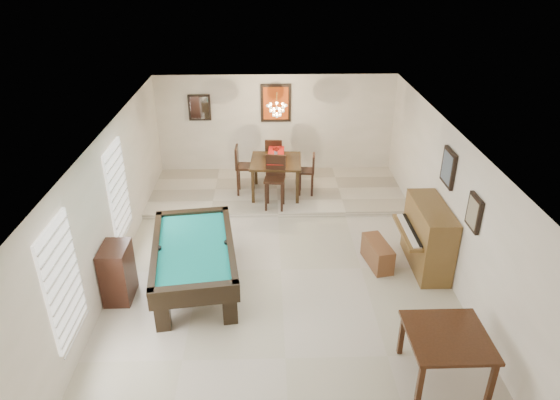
{
  "coord_description": "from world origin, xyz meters",
  "views": [
    {
      "loc": [
        -0.23,
        -7.69,
        5.36
      ],
      "look_at": [
        0.0,
        0.6,
        1.15
      ],
      "focal_mm": 32.0,
      "sensor_mm": 36.0,
      "label": 1
    }
  ],
  "objects_px": {
    "pool_table": "(195,267)",
    "dining_chair_east": "(306,174)",
    "flower_vase": "(276,151)",
    "chandelier": "(277,106)",
    "dining_chair_south": "(275,183)",
    "upright_piano": "(420,237)",
    "dining_chair_north": "(274,159)",
    "piano_bench": "(377,253)",
    "dining_chair_west": "(245,170)",
    "square_table": "(444,356)",
    "dining_table": "(276,175)",
    "apothecary_chest": "(118,273)"
  },
  "relations": [
    {
      "from": "pool_table",
      "to": "dining_chair_east",
      "type": "distance_m",
      "value": 4.1
    },
    {
      "from": "flower_vase",
      "to": "chandelier",
      "type": "xyz_separation_m",
      "value": [
        0.03,
        0.19,
        1.01
      ]
    },
    {
      "from": "dining_chair_south",
      "to": "chandelier",
      "type": "xyz_separation_m",
      "value": [
        0.07,
        0.93,
        1.48
      ]
    },
    {
      "from": "upright_piano",
      "to": "dining_chair_east",
      "type": "xyz_separation_m",
      "value": [
        -1.88,
        2.91,
        -0.01
      ]
    },
    {
      "from": "flower_vase",
      "to": "dining_chair_north",
      "type": "distance_m",
      "value": 0.95
    },
    {
      "from": "dining_chair_south",
      "to": "dining_chair_north",
      "type": "relative_size",
      "value": 1.08
    },
    {
      "from": "piano_bench",
      "to": "dining_chair_west",
      "type": "bearing_deg",
      "value": 131.18
    },
    {
      "from": "piano_bench",
      "to": "dining_chair_south",
      "type": "height_order",
      "value": "dining_chair_south"
    },
    {
      "from": "dining_chair_west",
      "to": "dining_chair_east",
      "type": "xyz_separation_m",
      "value": [
        1.42,
        -0.07,
        -0.09
      ]
    },
    {
      "from": "square_table",
      "to": "dining_table",
      "type": "height_order",
      "value": "dining_table"
    },
    {
      "from": "apothecary_chest",
      "to": "dining_chair_north",
      "type": "bearing_deg",
      "value": 59.19
    },
    {
      "from": "square_table",
      "to": "upright_piano",
      "type": "height_order",
      "value": "upright_piano"
    },
    {
      "from": "dining_table",
      "to": "dining_chair_east",
      "type": "distance_m",
      "value": 0.71
    },
    {
      "from": "dining_chair_south",
      "to": "apothecary_chest",
      "type": "bearing_deg",
      "value": -124.07
    },
    {
      "from": "apothecary_chest",
      "to": "dining_chair_west",
      "type": "xyz_separation_m",
      "value": [
        2.02,
        3.78,
        0.21
      ]
    },
    {
      "from": "piano_bench",
      "to": "chandelier",
      "type": "height_order",
      "value": "chandelier"
    },
    {
      "from": "square_table",
      "to": "chandelier",
      "type": "relative_size",
      "value": 1.79
    },
    {
      "from": "upright_piano",
      "to": "dining_chair_south",
      "type": "xyz_separation_m",
      "value": [
        -2.63,
        2.2,
        0.09
      ]
    },
    {
      "from": "pool_table",
      "to": "dining_chair_south",
      "type": "distance_m",
      "value": 3.11
    },
    {
      "from": "dining_table",
      "to": "piano_bench",
      "type": "bearing_deg",
      "value": -57.31
    },
    {
      "from": "pool_table",
      "to": "flower_vase",
      "type": "relative_size",
      "value": 11.54
    },
    {
      "from": "flower_vase",
      "to": "dining_table",
      "type": "bearing_deg",
      "value": 180.0
    },
    {
      "from": "pool_table",
      "to": "upright_piano",
      "type": "bearing_deg",
      "value": -0.05
    },
    {
      "from": "apothecary_chest",
      "to": "dining_table",
      "type": "relative_size",
      "value": 0.85
    },
    {
      "from": "dining_chair_south",
      "to": "chandelier",
      "type": "relative_size",
      "value": 1.98
    },
    {
      "from": "dining_table",
      "to": "flower_vase",
      "type": "bearing_deg",
      "value": 0.0
    },
    {
      "from": "dining_chair_west",
      "to": "dining_table",
      "type": "bearing_deg",
      "value": -91.76
    },
    {
      "from": "dining_table",
      "to": "dining_chair_south",
      "type": "xyz_separation_m",
      "value": [
        -0.04,
        -0.73,
        0.12
      ]
    },
    {
      "from": "flower_vase",
      "to": "dining_chair_south",
      "type": "distance_m",
      "value": 0.87
    },
    {
      "from": "dining_chair_south",
      "to": "dining_table",
      "type": "bearing_deg",
      "value": 94.68
    },
    {
      "from": "dining_chair_north",
      "to": "pool_table",
      "type": "bearing_deg",
      "value": 77.07
    },
    {
      "from": "pool_table",
      "to": "dining_chair_north",
      "type": "distance_m",
      "value": 4.53
    },
    {
      "from": "dining_chair_north",
      "to": "dining_chair_south",
      "type": "bearing_deg",
      "value": 95.25
    },
    {
      "from": "dining_table",
      "to": "upright_piano",
      "type": "bearing_deg",
      "value": -48.51
    },
    {
      "from": "apothecary_chest",
      "to": "chandelier",
      "type": "bearing_deg",
      "value": 54.88
    },
    {
      "from": "piano_bench",
      "to": "dining_chair_west",
      "type": "xyz_separation_m",
      "value": [
        -2.56,
        2.92,
        0.46
      ]
    },
    {
      "from": "upright_piano",
      "to": "piano_bench",
      "type": "relative_size",
      "value": 1.75
    },
    {
      "from": "apothecary_chest",
      "to": "pool_table",
      "type": "bearing_deg",
      "value": 11.32
    },
    {
      "from": "pool_table",
      "to": "dining_chair_west",
      "type": "distance_m",
      "value": 3.62
    },
    {
      "from": "dining_chair_south",
      "to": "chandelier",
      "type": "height_order",
      "value": "chandelier"
    },
    {
      "from": "piano_bench",
      "to": "dining_chair_west",
      "type": "distance_m",
      "value": 3.91
    },
    {
      "from": "pool_table",
      "to": "flower_vase",
      "type": "bearing_deg",
      "value": 59.28
    },
    {
      "from": "pool_table",
      "to": "dining_chair_north",
      "type": "relative_size",
      "value": 2.27
    },
    {
      "from": "square_table",
      "to": "dining_chair_west",
      "type": "bearing_deg",
      "value": 117.0
    },
    {
      "from": "square_table",
      "to": "dining_table",
      "type": "distance_m",
      "value": 6.06
    },
    {
      "from": "dining_chair_north",
      "to": "dining_chair_east",
      "type": "height_order",
      "value": "dining_chair_north"
    },
    {
      "from": "dining_chair_west",
      "to": "chandelier",
      "type": "bearing_deg",
      "value": -76.95
    },
    {
      "from": "dining_chair_south",
      "to": "dining_chair_east",
      "type": "distance_m",
      "value": 1.04
    },
    {
      "from": "dining_chair_east",
      "to": "flower_vase",
      "type": "bearing_deg",
      "value": -85.49
    },
    {
      "from": "dining_chair_south",
      "to": "dining_chair_north",
      "type": "height_order",
      "value": "dining_chair_south"
    }
  ]
}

